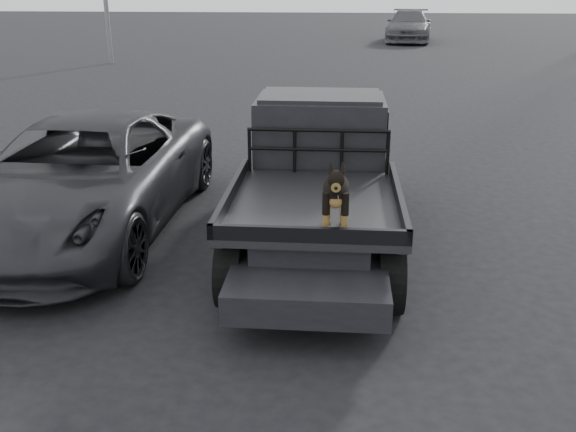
# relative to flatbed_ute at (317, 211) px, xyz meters

# --- Properties ---
(ground) EXTENTS (120.00, 120.00, 0.00)m
(ground) POSITION_rel_flatbed_ute_xyz_m (-0.14, -1.36, -0.46)
(ground) COLOR black
(ground) RESTS_ON ground
(flatbed_ute) EXTENTS (2.00, 5.40, 0.92)m
(flatbed_ute) POSITION_rel_flatbed_ute_xyz_m (0.00, 0.00, 0.00)
(flatbed_ute) COLOR black
(flatbed_ute) RESTS_ON ground
(ute_cab) EXTENTS (1.72, 1.30, 0.88)m
(ute_cab) POSITION_rel_flatbed_ute_xyz_m (0.00, 0.95, 0.90)
(ute_cab) COLOR black
(ute_cab) RESTS_ON flatbed_ute
(headache_rack) EXTENTS (1.80, 0.08, 0.55)m
(headache_rack) POSITION_rel_flatbed_ute_xyz_m (0.00, 0.20, 0.74)
(headache_rack) COLOR black
(headache_rack) RESTS_ON flatbed_ute
(dog) EXTENTS (0.32, 0.60, 0.74)m
(dog) POSITION_rel_flatbed_ute_xyz_m (0.25, -1.79, 0.83)
(dog) COLOR black
(dog) RESTS_ON flatbed_ute
(parked_suv) EXTENTS (2.64, 5.50, 1.51)m
(parked_suv) POSITION_rel_flatbed_ute_xyz_m (-3.16, 0.30, 0.30)
(parked_suv) COLOR #28292D
(parked_suv) RESTS_ON ground
(distant_car_b) EXTENTS (2.96, 5.85, 1.63)m
(distant_car_b) POSITION_rel_flatbed_ute_xyz_m (3.84, 28.60, 0.35)
(distant_car_b) COLOR #4C4B50
(distant_car_b) RESTS_ON ground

